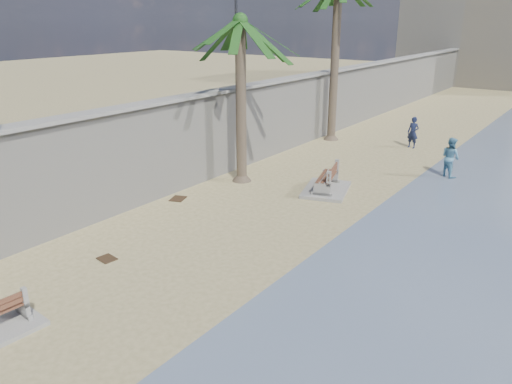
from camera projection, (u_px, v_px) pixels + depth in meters
The scene contains 11 objects.
ground_plane at pixel (83, 339), 10.57m from camera, with size 140.00×140.00×0.00m, color tan.
seawall at pixel (323, 105), 28.17m from camera, with size 0.45×70.00×3.50m, color gray.
wall_cap at pixel (324, 72), 27.57m from camera, with size 0.80×70.00×0.12m, color gray.
end_building at pixel (510, 11), 49.17m from camera, with size 18.00×12.00×14.00m, color #B7AA93.
bench_far at pixel (326, 181), 19.37m from camera, with size 2.23×2.73×0.99m.
palm_mid at pixel (240, 23), 18.70m from camera, with size 5.00×5.00×7.21m.
streetlight at pixel (236, 12), 20.37m from camera, with size 0.28×0.28×5.12m.
person_a at pixel (413, 130), 25.71m from camera, with size 0.67×0.45×1.85m, color #151C3A.
person_b at pixel (451, 155), 21.01m from camera, with size 0.91×0.70×1.88m, color teal.
debris_c at pixel (178, 199), 18.67m from camera, with size 0.62×0.50×0.03m, color #382616.
debris_d at pixel (107, 259), 14.04m from camera, with size 0.51×0.41×0.03m, color #382616.
Camera 1 is at (8.21, -5.10, 6.45)m, focal length 35.00 mm.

